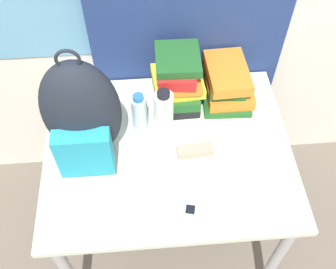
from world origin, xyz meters
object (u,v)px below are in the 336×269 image
book_stack_left (178,79)px  book_stack_center (227,83)px  sunscreen_bottle (164,164)px  sports_bottle (164,112)px  sunglasses_case (195,151)px  cell_phone (190,210)px  backpack (82,115)px  water_bottle (140,113)px

book_stack_left → book_stack_center: 0.23m
sunscreen_bottle → book_stack_center: bearing=52.0°
sports_bottle → sunglasses_case: (0.12, -0.14, -0.10)m
sunscreen_bottle → sports_bottle: bearing=85.5°
cell_phone → sports_bottle: bearing=99.9°
book_stack_center → sports_bottle: bearing=-149.7°
backpack → cell_phone: 0.55m
water_bottle → sunglasses_case: bearing=-36.1°
sports_bottle → sunglasses_case: 0.21m
backpack → water_bottle: bearing=28.2°
sunscreen_bottle → sunglasses_case: sunscreen_bottle is taller
book_stack_left → water_bottle: size_ratio=1.33×
backpack → cell_phone: bearing=-39.0°
sunglasses_case → book_stack_center: bearing=59.9°
water_bottle → sunscreen_bottle: 0.27m
backpack → water_bottle: backpack is taller
backpack → sunglasses_case: backpack is taller
water_bottle → sunglasses_case: (0.22, -0.16, -0.08)m
book_stack_left → sunglasses_case: size_ratio=1.77×
backpack → cell_phone: backpack is taller
backpack → book_stack_center: (0.63, 0.27, -0.16)m
sports_bottle → sunglasses_case: bearing=-49.7°
book_stack_center → sports_bottle: 0.36m
book_stack_left → sunglasses_case: book_stack_left is taller
sports_bottle → cell_phone: 0.43m
sports_bottle → sunscreen_bottle: sports_bottle is taller
water_bottle → book_stack_left: bearing=40.3°
sports_bottle → cell_phone: size_ratio=2.60×
sunglasses_case → water_bottle: bearing=143.9°
backpack → sunglasses_case: (0.44, -0.05, -0.22)m
water_bottle → sunglasses_case: 0.29m
book_stack_left → sports_bottle: book_stack_left is taller
book_stack_left → book_stack_center: bearing=1.2°
book_stack_left → sunscreen_bottle: size_ratio=1.57×
book_stack_left → cell_phone: (-0.01, -0.59, -0.12)m
book_stack_center → cell_phone: size_ratio=3.12×
book_stack_left → sunscreen_bottle: 0.43m
book_stack_center → sunglasses_case: 0.38m
sports_bottle → cell_phone: bearing=-80.1°
backpack → cell_phone: (0.39, -0.32, -0.23)m
sunglasses_case → sports_bottle: bearing=130.3°
cell_phone → book_stack_center: bearing=68.2°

